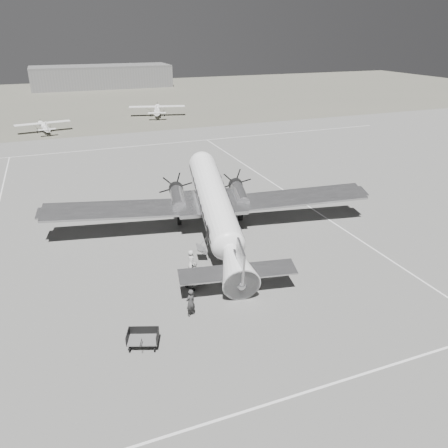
{
  "coord_description": "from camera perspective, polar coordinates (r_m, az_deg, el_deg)",
  "views": [
    {
      "loc": [
        -11.38,
        -28.01,
        16.74
      ],
      "look_at": [
        0.42,
        2.36,
        2.2
      ],
      "focal_mm": 35.0,
      "sensor_mm": 36.0,
      "label": 1
    }
  ],
  "objects": [
    {
      "name": "ramp_agent",
      "position": [
        31.13,
        -3.81,
        -6.53
      ],
      "size": [
        1.08,
        1.14,
        1.86
      ],
      "primitive_type": "imported",
      "rotation": [
        0.0,
        0.0,
        1.0
      ],
      "color": "#B4B4B1",
      "rests_on": "ground"
    },
    {
      "name": "ground_crew",
      "position": [
        28.11,
        -4.39,
        -10.2
      ],
      "size": [
        0.82,
        0.71,
        1.91
      ],
      "primitive_type": "imported",
      "rotation": [
        0.0,
        0.0,
        3.57
      ],
      "color": "#313131",
      "rests_on": "ground"
    },
    {
      "name": "hangar_main",
      "position": [
        149.52,
        -15.65,
        18.06
      ],
      "size": [
        42.0,
        14.0,
        6.6
      ],
      "color": "#616161",
      "rests_on": "ground"
    },
    {
      "name": "grass_infield",
      "position": [
        124.67,
        -16.41,
        15.4
      ],
      "size": [
        260.0,
        90.0,
        0.01
      ],
      "primitive_type": "cube",
      "color": "#575549",
      "rests_on": "ground"
    },
    {
      "name": "taxi_line_horizon",
      "position": [
        70.96,
        -11.58,
        9.92
      ],
      "size": [
        90.0,
        0.15,
        0.01
      ],
      "primitive_type": "cube",
      "color": "silver",
      "rests_on": "ground"
    },
    {
      "name": "light_plane_right",
      "position": [
        95.47,
        -8.71,
        14.42
      ],
      "size": [
        13.62,
        12.03,
        2.42
      ],
      "primitive_type": null,
      "rotation": [
        0.0,
        0.0,
        -0.25
      ],
      "color": "white",
      "rests_on": "ground"
    },
    {
      "name": "baggage_cart_far",
      "position": [
        26.25,
        -10.54,
        -14.6
      ],
      "size": [
        2.19,
        1.86,
        1.05
      ],
      "primitive_type": null,
      "rotation": [
        0.0,
        0.0,
        -0.35
      ],
      "color": "#545454",
      "rests_on": "ground"
    },
    {
      "name": "ground",
      "position": [
        34.56,
        0.77,
        -4.92
      ],
      "size": [
        260.0,
        260.0,
        0.0
      ],
      "primitive_type": "plane",
      "color": "slate",
      "rests_on": "ground"
    },
    {
      "name": "light_plane_left",
      "position": [
        85.18,
        -22.49,
        11.61
      ],
      "size": [
        10.56,
        9.08,
        1.97
      ],
      "primitive_type": null,
      "rotation": [
        0.0,
        0.0,
        0.16
      ],
      "color": "white",
      "rests_on": "ground"
    },
    {
      "name": "taxi_line_near",
      "position": [
        24.61,
        13.81,
        -19.65
      ],
      "size": [
        60.0,
        0.15,
        0.01
      ],
      "primitive_type": "cube",
      "color": "silver",
      "rests_on": "ground"
    },
    {
      "name": "baggage_cart_near",
      "position": [
        31.31,
        -3.76,
        -7.41
      ],
      "size": [
        1.84,
        1.66,
        0.85
      ],
      "primitive_type": null,
      "rotation": [
        0.0,
        0.0,
        0.5
      ],
      "color": "#545454",
      "rests_on": "ground"
    },
    {
      "name": "passenger",
      "position": [
        33.34,
        -4.35,
        -4.65
      ],
      "size": [
        0.5,
        0.76,
        1.53
      ],
      "primitive_type": "imported",
      "rotation": [
        0.0,
        0.0,
        1.55
      ],
      "color": "#B5B5B3",
      "rests_on": "ground"
    },
    {
      "name": "dc3_airliner",
      "position": [
        37.15,
        -1.12,
        2.07
      ],
      "size": [
        32.98,
        25.65,
        5.67
      ],
      "primitive_type": null,
      "rotation": [
        0.0,
        0.0,
        -0.18
      ],
      "color": "silver",
      "rests_on": "ground"
    },
    {
      "name": "taxi_line_right",
      "position": [
        40.14,
        16.87,
        -1.7
      ],
      "size": [
        0.15,
        80.0,
        0.01
      ],
      "primitive_type": "cube",
      "color": "silver",
      "rests_on": "ground"
    }
  ]
}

